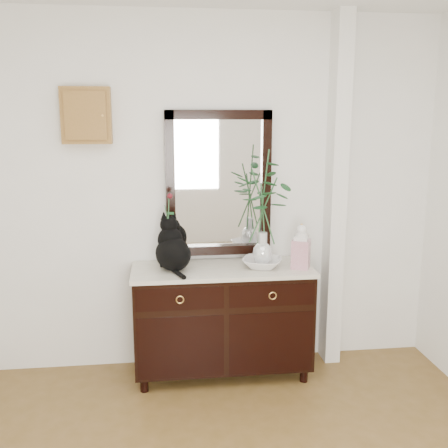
{
  "coord_description": "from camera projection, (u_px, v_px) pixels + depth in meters",
  "views": [
    {
      "loc": [
        -0.34,
        -1.95,
        1.96
      ],
      "look_at": [
        0.1,
        1.63,
        1.2
      ],
      "focal_mm": 42.0,
      "sensor_mm": 36.0,
      "label": 1
    }
  ],
  "objects": [
    {
      "name": "wall_back",
      "position": [
        205.0,
        196.0,
        3.99
      ],
      "size": [
        3.6,
        0.04,
        2.7
      ],
      "primitive_type": "cube",
      "color": "white",
      "rests_on": "ground"
    },
    {
      "name": "pilaster",
      "position": [
        336.0,
        195.0,
        4.03
      ],
      "size": [
        0.12,
        0.2,
        2.7
      ],
      "primitive_type": "cube",
      "color": "white",
      "rests_on": "ground"
    },
    {
      "name": "sideboard",
      "position": [
        222.0,
        316.0,
        3.94
      ],
      "size": [
        1.33,
        0.52,
        0.82
      ],
      "color": "black",
      "rests_on": "ground"
    },
    {
      "name": "wall_mirror",
      "position": [
        219.0,
        184.0,
        3.97
      ],
      "size": [
        0.8,
        0.06,
        1.1
      ],
      "color": "black",
      "rests_on": "wall_back"
    },
    {
      "name": "key_cabinet",
      "position": [
        86.0,
        115.0,
        3.72
      ],
      "size": [
        0.35,
        0.1,
        0.4
      ],
      "primitive_type": "cube",
      "color": "brown",
      "rests_on": "wall_back"
    },
    {
      "name": "cat",
      "position": [
        173.0,
        243.0,
        3.77
      ],
      "size": [
        0.38,
        0.42,
        0.4
      ],
      "primitive_type": null,
      "rotation": [
        0.0,
        0.0,
        0.35
      ],
      "color": "black",
      "rests_on": "sideboard"
    },
    {
      "name": "lotus_bowl",
      "position": [
        262.0,
        263.0,
        3.85
      ],
      "size": [
        0.36,
        0.36,
        0.07
      ],
      "primitive_type": "imported",
      "rotation": [
        0.0,
        0.0,
        -0.31
      ],
      "color": "white",
      "rests_on": "sideboard"
    },
    {
      "name": "vase_branches",
      "position": [
        263.0,
        207.0,
        3.77
      ],
      "size": [
        0.49,
        0.49,
        0.86
      ],
      "primitive_type": null,
      "rotation": [
        0.0,
        0.0,
        -0.24
      ],
      "color": "silver",
      "rests_on": "lotus_bowl"
    },
    {
      "name": "bud_vase_rose",
      "position": [
        168.0,
        231.0,
        3.78
      ],
      "size": [
        0.08,
        0.08,
        0.57
      ],
      "primitive_type": null,
      "rotation": [
        0.0,
        0.0,
        0.27
      ],
      "color": "#2B5C32",
      "rests_on": "sideboard"
    },
    {
      "name": "ginger_jar",
      "position": [
        301.0,
        246.0,
        3.82
      ],
      "size": [
        0.17,
        0.17,
        0.34
      ],
      "primitive_type": null,
      "rotation": [
        0.0,
        0.0,
        -0.43
      ],
      "color": "white",
      "rests_on": "sideboard"
    }
  ]
}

